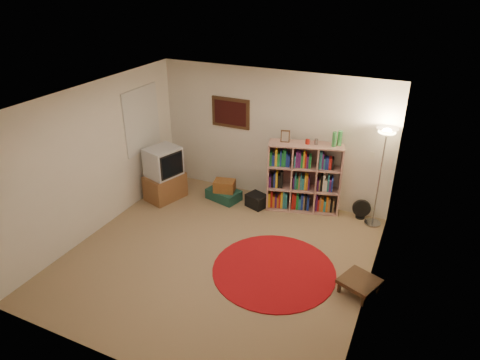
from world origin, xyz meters
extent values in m
cube|color=#8B7151|center=(0.00, 0.00, -0.01)|extent=(4.50, 4.50, 0.02)
cube|color=white|center=(0.00, 0.00, 2.51)|extent=(4.50, 4.50, 0.02)
cube|color=silver|center=(0.00, 2.26, 1.25)|extent=(4.50, 0.02, 2.50)
cube|color=silver|center=(0.00, -2.26, 1.25)|extent=(4.50, 0.02, 2.50)
cube|color=silver|center=(-2.26, 0.00, 1.25)|extent=(0.02, 4.50, 2.50)
cube|color=silver|center=(2.26, 0.00, 1.25)|extent=(0.02, 4.50, 2.50)
cube|color=#372113|center=(-0.85, 2.23, 1.60)|extent=(0.78, 0.04, 0.58)
cube|color=#3F0E0C|center=(-0.85, 2.21, 1.60)|extent=(0.66, 0.01, 0.46)
cube|color=white|center=(-2.23, 1.30, 1.55)|extent=(0.03, 1.00, 1.20)
cube|color=beige|center=(1.85, 2.24, 1.20)|extent=(0.08, 0.01, 0.12)
cube|color=#A97970|center=(0.74, 1.99, 0.01)|extent=(1.37, 0.71, 0.03)
cube|color=#A97970|center=(0.74, 1.99, 1.30)|extent=(1.37, 0.71, 0.03)
cube|color=#A97970|center=(0.12, 1.82, 0.66)|extent=(0.13, 0.37, 1.31)
cube|color=#A97970|center=(1.36, 2.16, 0.66)|extent=(0.13, 0.37, 1.31)
cube|color=#A97970|center=(0.69, 2.16, 0.66)|extent=(1.27, 0.36, 1.31)
cube|color=#A97970|center=(0.53, 1.93, 0.66)|extent=(0.12, 0.35, 1.26)
cube|color=#A97970|center=(0.95, 2.05, 0.66)|extent=(0.12, 0.35, 1.26)
cube|color=#A97970|center=(0.74, 1.99, 0.44)|extent=(1.31, 0.67, 0.03)
cube|color=#A97970|center=(0.74, 1.99, 0.88)|extent=(1.31, 0.67, 0.03)
cube|color=gold|center=(0.16, 1.79, 0.17)|extent=(0.08, 0.16, 0.28)
cube|color=#AF1D19|center=(0.20, 1.80, 0.20)|extent=(0.08, 0.15, 0.34)
cube|color=#C86819|center=(0.24, 1.81, 0.15)|extent=(0.08, 0.15, 0.23)
cube|color=#4D1964|center=(0.28, 1.82, 0.15)|extent=(0.07, 0.15, 0.23)
cube|color=#C86819|center=(0.32, 1.83, 0.14)|extent=(0.07, 0.15, 0.21)
cube|color=#AF1D19|center=(0.35, 1.84, 0.17)|extent=(0.07, 0.15, 0.28)
cube|color=gold|center=(0.39, 1.85, 0.20)|extent=(0.07, 0.15, 0.33)
cube|color=teal|center=(0.43, 1.86, 0.20)|extent=(0.08, 0.16, 0.34)
cube|color=teal|center=(0.47, 1.87, 0.19)|extent=(0.08, 0.16, 0.31)
cube|color=#4D1964|center=(0.16, 1.79, 0.56)|extent=(0.08, 0.16, 0.21)
cube|color=black|center=(0.21, 1.80, 0.57)|extent=(0.08, 0.15, 0.23)
cube|color=navy|center=(0.24, 1.81, 0.59)|extent=(0.07, 0.15, 0.27)
cube|color=gold|center=(0.28, 1.82, 0.61)|extent=(0.08, 0.15, 0.31)
cube|color=black|center=(0.32, 1.84, 0.58)|extent=(0.08, 0.16, 0.24)
cube|color=black|center=(0.37, 1.85, 0.62)|extent=(0.08, 0.16, 0.33)
cube|color=#197D34|center=(0.16, 1.79, 1.01)|extent=(0.08, 0.16, 0.26)
cube|color=navy|center=(0.21, 1.80, 0.99)|extent=(0.08, 0.16, 0.21)
cube|color=gold|center=(0.25, 1.82, 1.04)|extent=(0.08, 0.16, 0.33)
cube|color=#197D34|center=(0.30, 1.83, 1.00)|extent=(0.08, 0.16, 0.25)
cube|color=navy|center=(0.33, 1.84, 1.03)|extent=(0.06, 0.15, 0.30)
cube|color=#197D34|center=(0.36, 1.85, 1.02)|extent=(0.06, 0.15, 0.27)
cube|color=#197D34|center=(0.40, 1.86, 1.04)|extent=(0.08, 0.16, 0.32)
cube|color=navy|center=(0.44, 1.87, 1.01)|extent=(0.06, 0.15, 0.26)
cube|color=navy|center=(0.47, 1.88, 0.99)|extent=(0.08, 0.16, 0.22)
cube|color=#AF1D19|center=(0.58, 1.91, 0.19)|extent=(0.08, 0.15, 0.32)
cube|color=#AF1D19|center=(0.62, 1.92, 0.18)|extent=(0.08, 0.15, 0.29)
cube|color=#197D34|center=(0.67, 1.93, 0.18)|extent=(0.08, 0.16, 0.30)
cube|color=teal|center=(0.71, 1.94, 0.15)|extent=(0.08, 0.15, 0.23)
cube|color=navy|center=(0.75, 1.95, 0.18)|extent=(0.08, 0.16, 0.30)
cube|color=olive|center=(0.79, 1.96, 0.17)|extent=(0.06, 0.15, 0.27)
cube|color=black|center=(0.82, 1.97, 0.18)|extent=(0.07, 0.15, 0.30)
cube|color=navy|center=(0.86, 1.98, 0.16)|extent=(0.08, 0.16, 0.25)
cube|color=#4D1964|center=(0.58, 1.91, 0.57)|extent=(0.07, 0.15, 0.22)
cube|color=teal|center=(0.61, 1.91, 0.59)|extent=(0.07, 0.15, 0.28)
cube|color=#197D34|center=(0.64, 1.92, 0.56)|extent=(0.07, 0.15, 0.21)
cube|color=olive|center=(0.68, 1.93, 0.58)|extent=(0.07, 0.15, 0.25)
cube|color=teal|center=(0.70, 1.94, 0.59)|extent=(0.06, 0.15, 0.27)
cube|color=teal|center=(0.74, 1.95, 0.57)|extent=(0.08, 0.16, 0.22)
cube|color=gold|center=(0.78, 1.96, 0.60)|extent=(0.06, 0.15, 0.30)
cube|color=#C86819|center=(0.81, 1.97, 0.60)|extent=(0.07, 0.15, 0.29)
cube|color=#4D1964|center=(0.84, 1.98, 0.58)|extent=(0.06, 0.15, 0.24)
cube|color=teal|center=(0.58, 1.91, 0.99)|extent=(0.06, 0.15, 0.23)
cube|color=#4D1964|center=(0.61, 1.91, 1.04)|extent=(0.08, 0.16, 0.31)
cube|color=#4D1964|center=(0.66, 1.93, 1.03)|extent=(0.08, 0.16, 0.30)
cube|color=#197D34|center=(0.70, 1.94, 1.00)|extent=(0.07, 0.15, 0.25)
cube|color=gold|center=(0.73, 1.95, 1.04)|extent=(0.06, 0.15, 0.32)
cube|color=#AF1D19|center=(0.76, 1.96, 1.02)|extent=(0.07, 0.15, 0.28)
cube|color=#4D1964|center=(0.79, 1.96, 0.99)|extent=(0.07, 0.15, 0.23)
cube|color=#197D34|center=(0.83, 1.98, 1.00)|extent=(0.08, 0.16, 0.24)
cube|color=#4D1964|center=(1.00, 2.02, 0.19)|extent=(0.07, 0.15, 0.32)
cube|color=#AF1D19|center=(1.04, 2.03, 0.16)|extent=(0.07, 0.15, 0.25)
cube|color=olive|center=(1.07, 2.04, 0.17)|extent=(0.06, 0.15, 0.28)
cube|color=#C86819|center=(1.11, 2.05, 0.16)|extent=(0.08, 0.16, 0.26)
cube|color=teal|center=(1.15, 2.06, 0.14)|extent=(0.08, 0.16, 0.22)
cube|color=#C86819|center=(1.19, 2.07, 0.19)|extent=(0.07, 0.15, 0.31)
cube|color=olive|center=(1.23, 2.08, 0.16)|extent=(0.07, 0.15, 0.26)
cube|color=black|center=(1.27, 2.09, 0.14)|extent=(0.07, 0.15, 0.21)
cube|color=olive|center=(1.30, 2.10, 0.15)|extent=(0.07, 0.15, 0.24)
cube|color=#4D1964|center=(1.00, 2.02, 0.56)|extent=(0.07, 0.15, 0.21)
cube|color=olive|center=(1.03, 2.03, 0.57)|extent=(0.06, 0.15, 0.22)
cube|color=black|center=(1.06, 2.04, 0.61)|extent=(0.07, 0.15, 0.30)
cube|color=silver|center=(1.10, 2.05, 0.62)|extent=(0.07, 0.15, 0.32)
cube|color=silver|center=(1.14, 2.06, 0.56)|extent=(0.08, 0.16, 0.21)
cube|color=teal|center=(1.17, 2.07, 0.63)|extent=(0.07, 0.15, 0.34)
cube|color=#4D1964|center=(1.21, 2.08, 0.58)|extent=(0.07, 0.15, 0.24)
cube|color=navy|center=(1.24, 2.09, 0.60)|extent=(0.07, 0.15, 0.28)
cube|color=teal|center=(1.01, 2.02, 1.04)|extent=(0.08, 0.16, 0.33)
cube|color=#4D1964|center=(1.05, 2.03, 1.03)|extent=(0.07, 0.15, 0.30)
cube|color=teal|center=(1.08, 2.04, 0.98)|extent=(0.06, 0.15, 0.21)
cube|color=navy|center=(1.11, 2.05, 0.99)|extent=(0.07, 0.15, 0.23)
cube|color=navy|center=(1.14, 2.06, 0.99)|extent=(0.07, 0.15, 0.22)
cube|color=#AF1D19|center=(1.17, 2.07, 0.99)|extent=(0.08, 0.16, 0.22)
cube|color=black|center=(1.22, 2.08, 0.99)|extent=(0.07, 0.15, 0.22)
cube|color=#372113|center=(0.37, 1.91, 1.43)|extent=(0.16, 0.06, 0.23)
cube|color=gray|center=(0.38, 1.89, 1.43)|extent=(0.12, 0.04, 0.18)
cylinder|color=#A2180F|center=(0.76, 1.99, 1.36)|extent=(0.09, 0.09, 0.08)
cylinder|color=#97969A|center=(0.90, 2.03, 1.36)|extent=(0.08, 0.08, 0.10)
cylinder|color=green|center=(1.20, 2.08, 1.44)|extent=(0.09, 0.09, 0.26)
cylinder|color=green|center=(1.28, 2.16, 1.44)|extent=(0.09, 0.09, 0.26)
cylinder|color=#97969A|center=(2.04, 2.01, 0.01)|extent=(0.31, 0.31, 0.03)
cylinder|color=#97969A|center=(2.04, 2.01, 0.86)|extent=(0.03, 0.03, 1.66)
cone|color=#97969A|center=(2.04, 2.01, 1.72)|extent=(0.37, 0.37, 0.13)
cylinder|color=#FFD88C|center=(2.04, 2.01, 1.73)|extent=(0.30, 0.30, 0.02)
cylinder|color=black|center=(1.80, 2.13, 0.01)|extent=(0.21, 0.21, 0.03)
cylinder|color=black|center=(1.80, 2.13, 0.09)|extent=(0.04, 0.04, 0.13)
cylinder|color=black|center=(1.81, 2.11, 0.21)|extent=(0.33, 0.15, 0.32)
cube|color=brown|center=(-1.83, 1.29, 0.25)|extent=(0.69, 0.84, 0.50)
cube|color=silver|center=(-1.83, 1.29, 0.78)|extent=(0.66, 0.72, 0.55)
cube|color=black|center=(-1.58, 1.21, 0.78)|extent=(0.17, 0.50, 0.46)
cube|color=black|center=(-1.58, 1.21, 0.78)|extent=(0.15, 0.44, 0.40)
cube|color=#163E34|center=(-0.77, 1.71, 0.10)|extent=(0.71, 0.55, 0.20)
cube|color=brown|center=(-0.73, 1.68, 0.31)|extent=(0.44, 0.36, 0.22)
cube|color=black|center=(-0.07, 1.72, 0.12)|extent=(0.44, 0.40, 0.25)
cylinder|color=white|center=(0.27, 1.95, 0.12)|extent=(0.12, 0.12, 0.24)
cylinder|color=maroon|center=(0.92, 0.04, 0.01)|extent=(1.85, 1.85, 0.02)
cube|color=#372113|center=(2.16, 0.09, 0.19)|extent=(0.62, 0.62, 0.06)
cube|color=#372113|center=(1.91, -0.01, 0.09)|extent=(0.05, 0.05, 0.17)
cube|color=#372113|center=(2.27, -0.16, 0.09)|extent=(0.05, 0.05, 0.17)
cube|color=#372113|center=(2.05, 0.34, 0.09)|extent=(0.05, 0.05, 0.17)
cube|color=#372113|center=(2.41, 0.20, 0.09)|extent=(0.05, 0.05, 0.17)
camera|label=1|loc=(2.61, -4.84, 4.08)|focal=32.00mm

